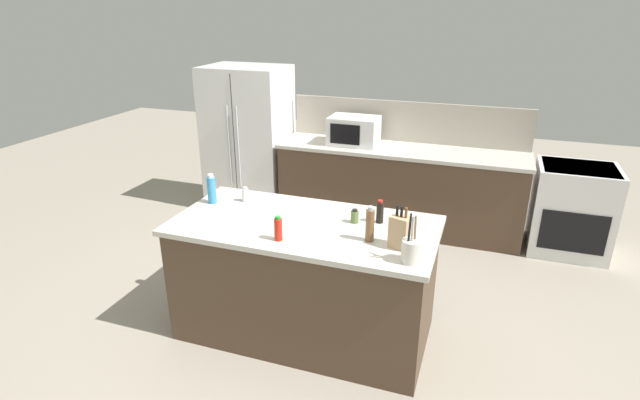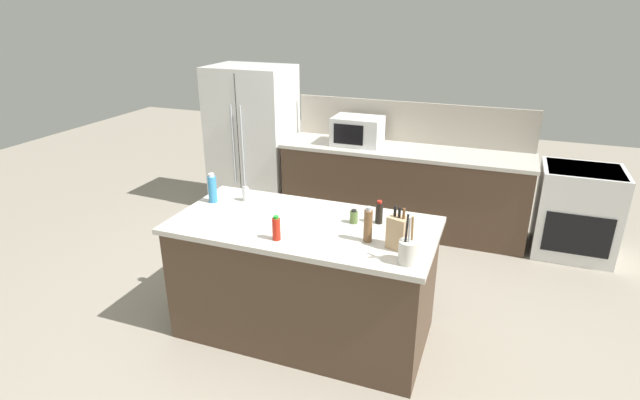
{
  "view_description": "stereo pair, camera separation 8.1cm",
  "coord_description": "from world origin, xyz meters",
  "px_view_note": "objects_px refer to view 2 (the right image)",
  "views": [
    {
      "loc": [
        1.21,
        -3.1,
        2.46
      ],
      "look_at": [
        0.0,
        0.35,
        0.99
      ],
      "focal_mm": 28.0,
      "sensor_mm": 36.0,
      "label": 1
    },
    {
      "loc": [
        1.28,
        -3.07,
        2.46
      ],
      "look_at": [
        0.0,
        0.35,
        0.99
      ],
      "focal_mm": 28.0,
      "sensor_mm": 36.0,
      "label": 2
    }
  ],
  "objects_px": {
    "range_oven": "(576,211)",
    "microwave": "(357,131)",
    "hot_sauce_bottle": "(276,229)",
    "soy_sauce_bottle": "(379,213)",
    "dish_soap_bottle": "(212,189)",
    "pepper_grinder": "(368,225)",
    "refrigerator": "(253,138)",
    "salt_shaker": "(246,194)",
    "utensil_crock": "(408,251)",
    "knife_block": "(398,232)",
    "spice_jar_oregano": "(354,217)"
  },
  "relations": [
    {
      "from": "dish_soap_bottle",
      "to": "utensil_crock",
      "type": "bearing_deg",
      "value": -15.23
    },
    {
      "from": "refrigerator",
      "to": "pepper_grinder",
      "type": "relative_size",
      "value": 6.93
    },
    {
      "from": "refrigerator",
      "to": "dish_soap_bottle",
      "type": "relative_size",
      "value": 7.23
    },
    {
      "from": "hot_sauce_bottle",
      "to": "pepper_grinder",
      "type": "height_order",
      "value": "pepper_grinder"
    },
    {
      "from": "range_oven",
      "to": "utensil_crock",
      "type": "distance_m",
      "value": 2.88
    },
    {
      "from": "range_oven",
      "to": "soy_sauce_bottle",
      "type": "xyz_separation_m",
      "value": [
        -1.57,
        -2.0,
        0.56
      ]
    },
    {
      "from": "soy_sauce_bottle",
      "to": "spice_jar_oregano",
      "type": "xyz_separation_m",
      "value": [
        -0.17,
        -0.06,
        -0.03
      ]
    },
    {
      "from": "knife_block",
      "to": "hot_sauce_bottle",
      "type": "xyz_separation_m",
      "value": [
        -0.8,
        -0.17,
        -0.03
      ]
    },
    {
      "from": "pepper_grinder",
      "to": "dish_soap_bottle",
      "type": "relative_size",
      "value": 1.04
    },
    {
      "from": "refrigerator",
      "to": "hot_sauce_bottle",
      "type": "xyz_separation_m",
      "value": [
        1.53,
        -2.56,
        0.15
      ]
    },
    {
      "from": "soy_sauce_bottle",
      "to": "knife_block",
      "type": "bearing_deg",
      "value": -58.21
    },
    {
      "from": "refrigerator",
      "to": "salt_shaker",
      "type": "bearing_deg",
      "value": -63.68
    },
    {
      "from": "range_oven",
      "to": "microwave",
      "type": "relative_size",
      "value": 1.7
    },
    {
      "from": "knife_block",
      "to": "hot_sauce_bottle",
      "type": "relative_size",
      "value": 1.66
    },
    {
      "from": "dish_soap_bottle",
      "to": "salt_shaker",
      "type": "xyz_separation_m",
      "value": [
        0.24,
        0.12,
        -0.06
      ]
    },
    {
      "from": "soy_sauce_bottle",
      "to": "dish_soap_bottle",
      "type": "distance_m",
      "value": 1.36
    },
    {
      "from": "utensil_crock",
      "to": "dish_soap_bottle",
      "type": "bearing_deg",
      "value": 164.77
    },
    {
      "from": "microwave",
      "to": "refrigerator",
      "type": "bearing_deg",
      "value": 177.83
    },
    {
      "from": "refrigerator",
      "to": "range_oven",
      "type": "bearing_deg",
      "value": -0.8
    },
    {
      "from": "dish_soap_bottle",
      "to": "salt_shaker",
      "type": "height_order",
      "value": "dish_soap_bottle"
    },
    {
      "from": "dish_soap_bottle",
      "to": "pepper_grinder",
      "type": "bearing_deg",
      "value": -10.43
    },
    {
      "from": "salt_shaker",
      "to": "refrigerator",
      "type": "bearing_deg",
      "value": 116.32
    },
    {
      "from": "utensil_crock",
      "to": "hot_sauce_bottle",
      "type": "xyz_separation_m",
      "value": [
        -0.9,
        0.01,
        0.0
      ]
    },
    {
      "from": "microwave",
      "to": "dish_soap_bottle",
      "type": "xyz_separation_m",
      "value": [
        -0.6,
        -2.07,
        -0.04
      ]
    },
    {
      "from": "knife_block",
      "to": "soy_sauce_bottle",
      "type": "height_order",
      "value": "knife_block"
    },
    {
      "from": "microwave",
      "to": "soy_sauce_bottle",
      "type": "distance_m",
      "value": 2.14
    },
    {
      "from": "knife_block",
      "to": "spice_jar_oregano",
      "type": "relative_size",
      "value": 2.78
    },
    {
      "from": "range_oven",
      "to": "pepper_grinder",
      "type": "xyz_separation_m",
      "value": [
        -1.57,
        -2.32,
        0.59
      ]
    },
    {
      "from": "microwave",
      "to": "dish_soap_bottle",
      "type": "height_order",
      "value": "microwave"
    },
    {
      "from": "hot_sauce_bottle",
      "to": "spice_jar_oregano",
      "type": "relative_size",
      "value": 1.68
    },
    {
      "from": "spice_jar_oregano",
      "to": "hot_sauce_bottle",
      "type": "bearing_deg",
      "value": -132.56
    },
    {
      "from": "knife_block",
      "to": "dish_soap_bottle",
      "type": "distance_m",
      "value": 1.59
    },
    {
      "from": "microwave",
      "to": "pepper_grinder",
      "type": "height_order",
      "value": "microwave"
    },
    {
      "from": "knife_block",
      "to": "dish_soap_bottle",
      "type": "bearing_deg",
      "value": -171.77
    },
    {
      "from": "knife_block",
      "to": "microwave",
      "type": "bearing_deg",
      "value": 130.74
    },
    {
      "from": "pepper_grinder",
      "to": "spice_jar_oregano",
      "type": "relative_size",
      "value": 2.42
    },
    {
      "from": "hot_sauce_bottle",
      "to": "knife_block",
      "type": "bearing_deg",
      "value": 11.75
    },
    {
      "from": "spice_jar_oregano",
      "to": "refrigerator",
      "type": "bearing_deg",
      "value": 132.53
    },
    {
      "from": "spice_jar_oregano",
      "to": "salt_shaker",
      "type": "bearing_deg",
      "value": 173.35
    },
    {
      "from": "hot_sauce_bottle",
      "to": "soy_sauce_bottle",
      "type": "height_order",
      "value": "same"
    },
    {
      "from": "spice_jar_oregano",
      "to": "salt_shaker",
      "type": "relative_size",
      "value": 0.86
    },
    {
      "from": "microwave",
      "to": "soy_sauce_bottle",
      "type": "bearing_deg",
      "value": -69.22
    },
    {
      "from": "microwave",
      "to": "utensil_crock",
      "type": "bearing_deg",
      "value": -66.94
    },
    {
      "from": "microwave",
      "to": "salt_shaker",
      "type": "height_order",
      "value": "microwave"
    },
    {
      "from": "microwave",
      "to": "hot_sauce_bottle",
      "type": "xyz_separation_m",
      "value": [
        0.18,
        -2.51,
        -0.07
      ]
    },
    {
      "from": "pepper_grinder",
      "to": "utensil_crock",
      "type": "bearing_deg",
      "value": -33.27
    },
    {
      "from": "soy_sauce_bottle",
      "to": "spice_jar_oregano",
      "type": "bearing_deg",
      "value": -160.64
    },
    {
      "from": "refrigerator",
      "to": "salt_shaker",
      "type": "relative_size",
      "value": 14.32
    },
    {
      "from": "refrigerator",
      "to": "knife_block",
      "type": "distance_m",
      "value": 3.35
    },
    {
      "from": "microwave",
      "to": "pepper_grinder",
      "type": "bearing_deg",
      "value": -71.81
    }
  ]
}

